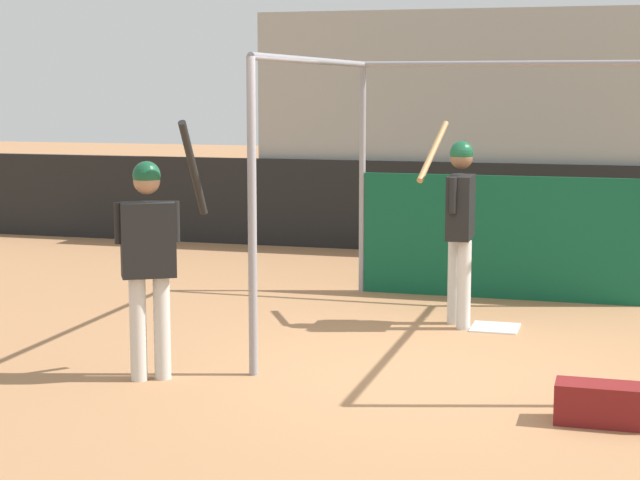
# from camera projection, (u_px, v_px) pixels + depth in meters

# --- Properties ---
(ground_plane) EXTENTS (60.00, 60.00, 0.00)m
(ground_plane) POSITION_uv_depth(u_px,v_px,m) (421.00, 370.00, 8.62)
(ground_plane) COLOR #A8754C
(outfield_wall) EXTENTS (24.00, 0.12, 1.24)m
(outfield_wall) POSITION_uv_depth(u_px,v_px,m) (505.00, 210.00, 14.36)
(outfield_wall) COLOR black
(outfield_wall) RESTS_ON ground
(bleacher_section) EXTENTS (7.05, 4.00, 3.32)m
(bleacher_section) POSITION_uv_depth(u_px,v_px,m) (522.00, 127.00, 16.17)
(bleacher_section) COLOR #9E9E99
(bleacher_section) RESTS_ON ground
(batting_cage) EXTENTS (3.15, 3.70, 2.53)m
(batting_cage) POSITION_uv_depth(u_px,v_px,m) (495.00, 198.00, 10.71)
(batting_cage) COLOR gray
(batting_cage) RESTS_ON ground
(home_plate) EXTENTS (0.44, 0.44, 0.02)m
(home_plate) POSITION_uv_depth(u_px,v_px,m) (495.00, 328.00, 10.10)
(home_plate) COLOR white
(home_plate) RESTS_ON ground
(player_batter) EXTENTS (0.53, 0.92, 1.93)m
(player_batter) POSITION_uv_depth(u_px,v_px,m) (460.00, 215.00, 10.05)
(player_batter) COLOR silver
(player_batter) RESTS_ON ground
(player_waiting) EXTENTS (0.62, 0.65, 2.03)m
(player_waiting) POSITION_uv_depth(u_px,v_px,m) (150.00, 250.00, 8.21)
(player_waiting) COLOR silver
(player_waiting) RESTS_ON ground
(equipment_bag) EXTENTS (0.70, 0.28, 0.28)m
(equipment_bag) POSITION_uv_depth(u_px,v_px,m) (608.00, 404.00, 7.23)
(equipment_bag) COLOR maroon
(equipment_bag) RESTS_ON ground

